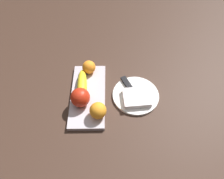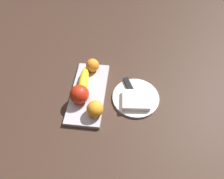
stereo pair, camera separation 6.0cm
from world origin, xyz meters
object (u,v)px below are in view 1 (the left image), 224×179
object	(u,v)px
orange_near_apple	(89,67)
folded_napkin	(136,98)
banana	(82,85)
dinner_plate	(136,95)
apple	(80,97)
fruit_tray	(88,95)
knife	(129,87)
orange_near_banana	(98,111)

from	to	relation	value
orange_near_apple	folded_napkin	size ratio (longest dim) A/B	0.54
banana	dinner_plate	size ratio (longest dim) A/B	0.89
dinner_plate	folded_napkin	world-z (taller)	folded_napkin
apple	fruit_tray	bearing A→B (deg)	151.29
banana	dinner_plate	bearing A→B (deg)	79.65
apple	orange_near_apple	world-z (taller)	apple
knife	orange_near_banana	bearing A→B (deg)	-67.63
orange_near_apple	folded_napkin	bearing A→B (deg)	53.54
folded_napkin	banana	bearing A→B (deg)	-103.28
knife	orange_near_apple	bearing A→B (deg)	-141.26
fruit_tray	orange_near_apple	size ratio (longest dim) A/B	5.39
orange_near_apple	orange_near_banana	bearing A→B (deg)	11.83
orange_near_banana	dinner_plate	distance (m)	0.20
orange_near_banana	folded_napkin	world-z (taller)	orange_near_banana
fruit_tray	dinner_plate	world-z (taller)	fruit_tray
apple	orange_near_banana	world-z (taller)	apple
fruit_tray	banana	size ratio (longest dim) A/B	1.82
fruit_tray	apple	world-z (taller)	apple
orange_near_apple	knife	xyz separation A→B (m)	(0.09, 0.18, -0.03)
apple	banana	distance (m)	0.08
orange_near_banana	knife	xyz separation A→B (m)	(-0.14, 0.13, -0.04)
banana	orange_near_banana	xyz separation A→B (m)	(0.13, 0.07, 0.01)
orange_near_apple	banana	bearing A→B (deg)	-14.08
apple	folded_napkin	size ratio (longest dim) A/B	0.70
apple	folded_napkin	distance (m)	0.24
fruit_tray	knife	distance (m)	0.18
orange_near_banana	fruit_tray	bearing A→B (deg)	-155.20
apple	orange_near_banana	distance (m)	0.09
fruit_tray	apple	xyz separation A→B (m)	(0.05, -0.03, 0.05)
orange_near_banana	knife	distance (m)	0.20
fruit_tray	banana	distance (m)	0.05
folded_napkin	fruit_tray	bearing A→B (deg)	-96.95
apple	orange_near_banana	xyz separation A→B (m)	(0.06, 0.07, -0.01)
orange_near_apple	folded_napkin	world-z (taller)	orange_near_apple
apple	dinner_plate	xyz separation A→B (m)	(-0.05, 0.23, -0.05)
folded_napkin	orange_near_banana	bearing A→B (deg)	-63.79
knife	folded_napkin	bearing A→B (deg)	-1.65
folded_napkin	apple	bearing A→B (deg)	-85.02
orange_near_apple	knife	bearing A→B (deg)	63.60
orange_near_banana	knife	bearing A→B (deg)	137.23
folded_napkin	orange_near_apple	bearing A→B (deg)	-126.46
dinner_plate	folded_napkin	distance (m)	0.03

